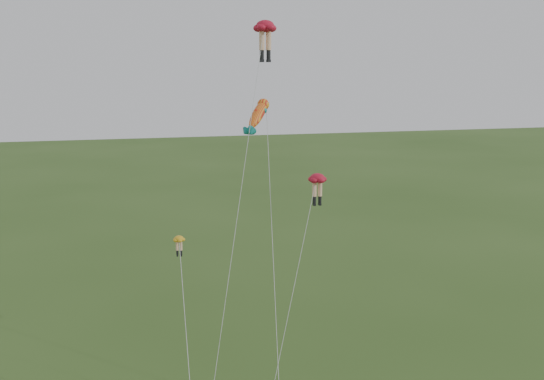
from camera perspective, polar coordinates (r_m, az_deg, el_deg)
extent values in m
ellipsoid|color=#AF1227|center=(40.72, -0.65, 15.18)|extent=(1.83, 1.83, 0.79)
cylinder|color=#F8BC92|center=(40.57, -0.97, 13.88)|extent=(0.35, 0.35, 1.20)
cylinder|color=black|center=(40.54, -0.96, 12.61)|extent=(0.27, 0.27, 0.60)
cube|color=black|center=(40.53, -0.96, 12.06)|extent=(0.26, 0.38, 0.17)
cylinder|color=#F8BC92|center=(40.77, -0.33, 13.87)|extent=(0.35, 0.35, 1.20)
cylinder|color=black|center=(40.74, -0.33, 12.60)|extent=(0.27, 0.27, 0.60)
cube|color=black|center=(40.73, -0.33, 12.06)|extent=(0.26, 0.38, 0.17)
cylinder|color=silver|center=(37.23, -3.12, -1.39)|extent=(5.31, 7.62, 22.65)
ellipsoid|color=#AF1227|center=(39.24, 4.29, 1.14)|extent=(1.24, 1.24, 0.62)
cylinder|color=#F8BC92|center=(39.31, 4.02, 0.08)|extent=(0.28, 0.28, 0.95)
cylinder|color=black|center=(39.45, 4.00, -0.94)|extent=(0.22, 0.22, 0.47)
cube|color=black|center=(39.52, 4.00, -1.37)|extent=(0.16, 0.28, 0.14)
cylinder|color=#F8BC92|center=(39.43, 4.54, 0.10)|extent=(0.28, 0.28, 0.95)
cylinder|color=black|center=(39.57, 4.52, -0.91)|extent=(0.22, 0.22, 0.47)
cube|color=black|center=(39.64, 4.52, -1.34)|extent=(0.16, 0.28, 0.14)
cylinder|color=silver|center=(37.73, 2.13, -8.92)|extent=(4.64, 5.28, 12.91)
ellipsoid|color=gold|center=(37.58, -8.76, -4.54)|extent=(0.88, 0.88, 0.38)
cylinder|color=#F8BC92|center=(37.71, -8.92, -5.21)|extent=(0.17, 0.17, 0.58)
cylinder|color=black|center=(37.84, -8.90, -5.84)|extent=(0.13, 0.13, 0.29)
cube|color=black|center=(37.89, -8.89, -6.11)|extent=(0.12, 0.18, 0.08)
cylinder|color=#F8BC92|center=(37.70, -8.56, -5.20)|extent=(0.17, 0.17, 0.58)
cylinder|color=black|center=(37.82, -8.54, -5.84)|extent=(0.13, 0.13, 0.29)
cube|color=black|center=(37.88, -8.54, -6.11)|extent=(0.12, 0.18, 0.08)
cylinder|color=silver|center=(35.44, -8.07, -13.38)|extent=(0.32, 7.90, 9.52)
ellipsoid|color=orange|center=(42.59, -1.29, 7.21)|extent=(2.61, 2.89, 2.55)
sphere|color=orange|center=(42.59, -1.29, 7.21)|extent=(1.50, 1.54, 1.26)
cone|color=#127776|center=(42.59, -1.29, 7.21)|extent=(1.28, 1.34, 1.22)
cone|color=#127776|center=(42.59, -1.29, 7.21)|extent=(1.28, 1.34, 1.22)
cone|color=#127776|center=(42.59, -1.29, 7.21)|extent=(0.72, 0.75, 0.68)
cone|color=#127776|center=(42.59, -1.29, 7.21)|extent=(0.72, 0.75, 0.68)
cone|color=red|center=(42.59, -1.29, 7.21)|extent=(0.75, 0.78, 0.66)
cylinder|color=silver|center=(38.62, -0.35, -5.64)|extent=(1.46, 11.04, 16.49)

